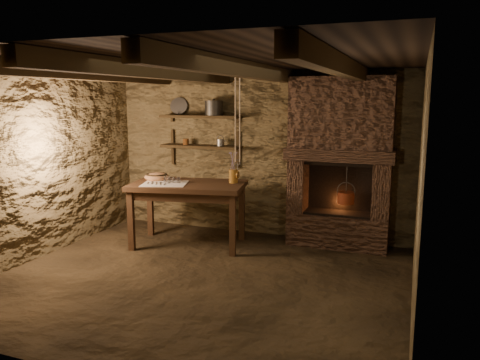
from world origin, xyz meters
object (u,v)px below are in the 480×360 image
at_px(stoneware_jug, 234,170).
at_px(wooden_bowl, 157,177).
at_px(work_table, 188,212).
at_px(iron_stockpot, 214,109).
at_px(red_pot, 346,197).

distance_m(stoneware_jug, wooden_bowl, 1.13).
bearing_deg(wooden_bowl, work_table, -8.24).
bearing_deg(iron_stockpot, wooden_bowl, -131.38).
distance_m(wooden_bowl, red_pot, 2.65).
bearing_deg(work_table, red_pot, 6.25).
relative_size(stoneware_jug, red_pot, 0.79).
bearing_deg(wooden_bowl, stoneware_jug, 8.37).
bearing_deg(stoneware_jug, red_pot, 32.74).
height_order(work_table, stoneware_jug, stoneware_jug).
bearing_deg(wooden_bowl, red_pot, 12.19).
xyz_separation_m(iron_stockpot, red_pot, (1.98, -0.12, -1.16)).
relative_size(wooden_bowl, iron_stockpot, 1.33).
distance_m(work_table, wooden_bowl, 0.70).
xyz_separation_m(stoneware_jug, red_pot, (1.47, 0.39, -0.35)).
relative_size(work_table, red_pot, 3.09).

